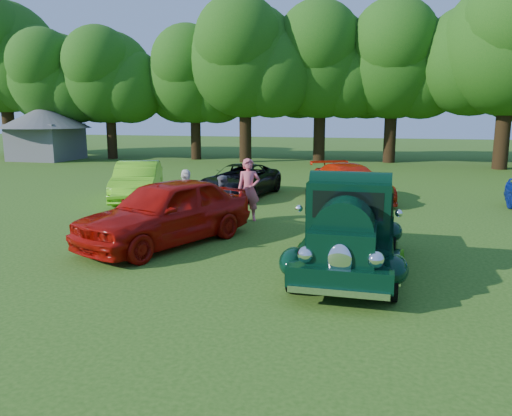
% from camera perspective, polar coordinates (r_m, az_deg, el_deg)
% --- Properties ---
extents(ground, '(120.00, 120.00, 0.00)m').
position_cam_1_polar(ground, '(11.11, 4.19, -6.79)').
color(ground, '#274F12').
rests_on(ground, ground).
extents(hero_pickup, '(2.36, 5.07, 1.98)m').
position_cam_1_polar(hero_pickup, '(10.93, 10.63, -2.58)').
color(hero_pickup, black).
rests_on(hero_pickup, ground).
extents(red_convertible, '(3.81, 5.40, 1.71)m').
position_cam_1_polar(red_convertible, '(13.06, -10.25, -0.41)').
color(red_convertible, '#A20D06').
rests_on(red_convertible, ground).
extents(back_car_lime, '(3.06, 4.80, 1.49)m').
position_cam_1_polar(back_car_lime, '(19.95, -13.38, 3.00)').
color(back_car_lime, '#5FC31A').
rests_on(back_car_lime, ground).
extents(back_car_black, '(2.72, 4.92, 1.30)m').
position_cam_1_polar(back_car_black, '(20.29, -1.83, 3.14)').
color(back_car_black, black).
rests_on(back_car_black, ground).
extents(back_car_orange, '(4.01, 5.14, 1.39)m').
position_cam_1_polar(back_car_orange, '(19.74, 10.76, 2.87)').
color(back_car_orange, red).
rests_on(back_car_orange, ground).
extents(spectator_pink, '(0.84, 0.69, 1.97)m').
position_cam_1_polar(spectator_pink, '(15.65, -0.84, 2.09)').
color(spectator_pink, '#D85966').
rests_on(spectator_pink, ground).
extents(spectator_grey, '(0.92, 0.91, 1.50)m').
position_cam_1_polar(spectator_grey, '(15.21, -3.83, 0.92)').
color(spectator_grey, slate).
rests_on(spectator_grey, ground).
extents(spectator_white, '(0.52, 1.06, 1.74)m').
position_cam_1_polar(spectator_white, '(14.79, -8.00, 1.03)').
color(spectator_white, white).
rests_on(spectator_white, ground).
extents(gazebo, '(6.40, 6.40, 3.90)m').
position_cam_1_polar(gazebo, '(39.48, -22.94, 8.57)').
color(gazebo, '#59585D').
rests_on(gazebo, ground).
extents(tree_line, '(63.24, 10.67, 11.89)m').
position_cam_1_polar(tree_line, '(34.50, 13.29, 16.14)').
color(tree_line, black).
rests_on(tree_line, ground).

